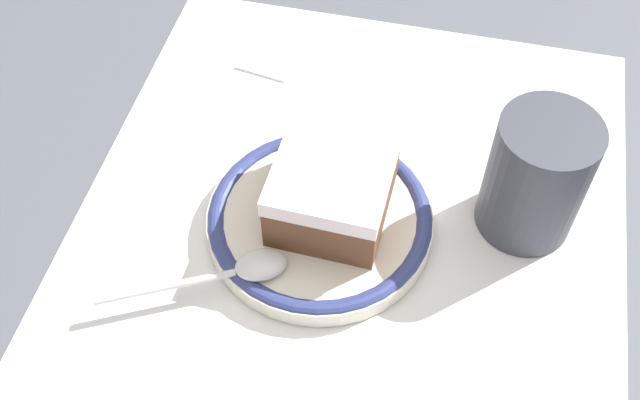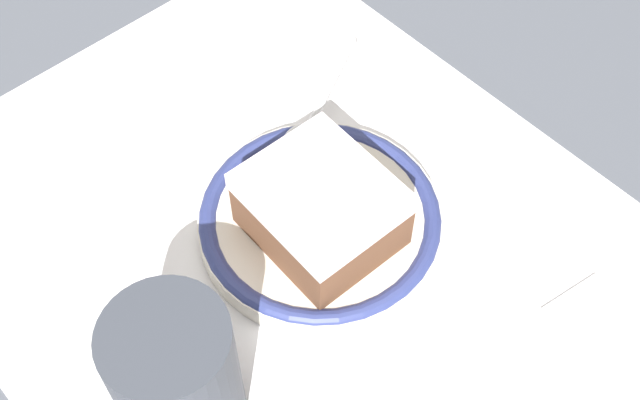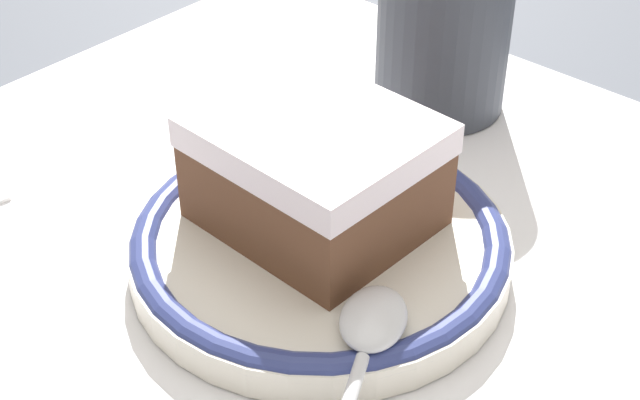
# 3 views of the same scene
# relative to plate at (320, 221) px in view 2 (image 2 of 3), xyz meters

# --- Properties ---
(ground_plane) EXTENTS (2.40, 2.40, 0.00)m
(ground_plane) POSITION_rel_plate_xyz_m (0.01, 0.02, -0.01)
(ground_plane) COLOR #4C515B
(placemat) EXTENTS (0.52, 0.42, 0.00)m
(placemat) POSITION_rel_plate_xyz_m (0.01, 0.02, -0.01)
(placemat) COLOR white
(placemat) RESTS_ON ground_plane
(plate) EXTENTS (0.17, 0.17, 0.02)m
(plate) POSITION_rel_plate_xyz_m (0.00, 0.00, 0.00)
(plate) COLOR silver
(plate) RESTS_ON placemat
(cake_slice) EXTENTS (0.10, 0.09, 0.05)m
(cake_slice) POSITION_rel_plate_xyz_m (-0.01, 0.01, 0.03)
(cake_slice) COLOR brown
(cake_slice) RESTS_ON plate
(spoon) EXTENTS (0.08, 0.13, 0.01)m
(spoon) POSITION_rel_plate_xyz_m (0.06, -0.04, 0.01)
(spoon) COLOR silver
(spoon) RESTS_ON plate
(cup) EXTENTS (0.07, 0.07, 0.10)m
(cup) POSITION_rel_plate_xyz_m (-0.04, 0.15, 0.03)
(cup) COLOR #383D47
(cup) RESTS_ON placemat
(sugar_packet) EXTENTS (0.04, 0.05, 0.01)m
(sugar_packet) POSITION_rel_plate_xyz_m (-0.17, -0.09, -0.01)
(sugar_packet) COLOR white
(sugar_packet) RESTS_ON placemat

